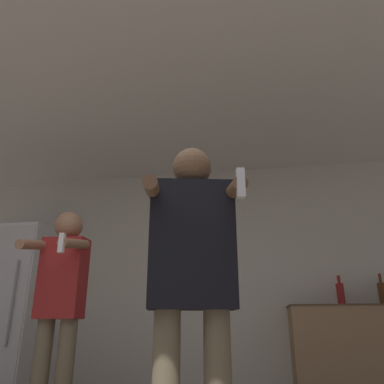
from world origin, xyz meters
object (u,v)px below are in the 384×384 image
at_px(bottle_red_label, 340,293).
at_px(person_woman_foreground, 192,278).
at_px(bottle_short_whiskey, 382,293).
at_px(person_man_side, 60,299).
at_px(refrigerator, 12,313).

bearing_deg(bottle_red_label, person_woman_foreground, -117.44).
xyz_separation_m(bottle_short_whiskey, bottle_red_label, (-0.39, 0.00, 0.00)).
bearing_deg(person_man_side, bottle_red_label, 27.45).
bearing_deg(bottle_red_label, person_man_side, -152.55).
bearing_deg(person_woman_foreground, bottle_red_label, 62.56).
bearing_deg(bottle_red_label, bottle_short_whiskey, 0.00).
bearing_deg(person_man_side, bottle_short_whiskey, 24.00).
relative_size(refrigerator, bottle_short_whiskey, 6.02).
xyz_separation_m(refrigerator, person_man_side, (1.11, -1.04, 0.07)).
bearing_deg(person_woman_foreground, person_man_side, 142.11).
distance_m(bottle_short_whiskey, bottle_red_label, 0.39).
distance_m(bottle_short_whiskey, person_woman_foreground, 2.62).
distance_m(refrigerator, bottle_red_label, 3.44).
relative_size(bottle_short_whiskey, person_man_side, 0.18).
relative_size(bottle_short_whiskey, bottle_red_label, 1.03).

